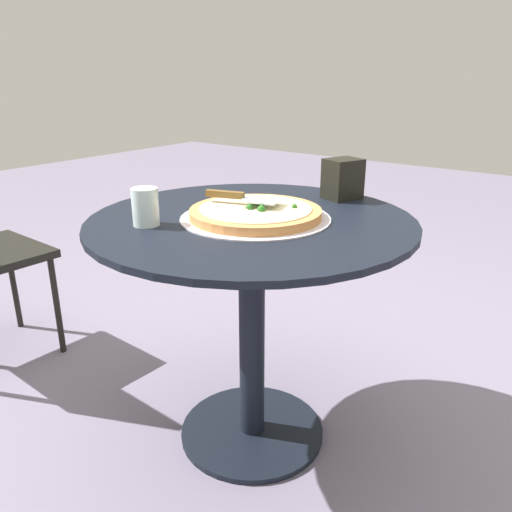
{
  "coord_description": "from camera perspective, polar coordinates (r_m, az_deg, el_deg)",
  "views": [
    {
      "loc": [
        0.81,
        -1.06,
        1.08
      ],
      "look_at": [
        0.01,
        0.0,
        0.6
      ],
      "focal_mm": 35.86,
      "sensor_mm": 36.0,
      "label": 1
    }
  ],
  "objects": [
    {
      "name": "pizza_server",
      "position": [
        1.4,
        -1.6,
        6.6
      ],
      "size": [
        0.22,
        0.11,
        0.02
      ],
      "color": "silver",
      "rests_on": "pizza_on_tray"
    },
    {
      "name": "ground_plane",
      "position": [
        1.71,
        -0.43,
        -19.06
      ],
      "size": [
        10.0,
        10.0,
        0.0
      ],
      "primitive_type": "plane",
      "color": "slate"
    },
    {
      "name": "patio_table",
      "position": [
        1.44,
        -0.48,
        -2.78
      ],
      "size": [
        0.88,
        0.88,
        0.7
      ],
      "color": "black",
      "rests_on": "ground"
    },
    {
      "name": "drinking_cup",
      "position": [
        1.33,
        -12.24,
        5.38
      ],
      "size": [
        0.07,
        0.07,
        0.1
      ],
      "primitive_type": "cylinder",
      "color": "silver",
      "rests_on": "patio_table"
    },
    {
      "name": "pizza_on_tray",
      "position": [
        1.37,
        0.0,
        4.79
      ],
      "size": [
        0.4,
        0.4,
        0.05
      ],
      "color": "silver",
      "rests_on": "patio_table"
    },
    {
      "name": "napkin_dispenser",
      "position": [
        1.6,
        9.64,
        8.48
      ],
      "size": [
        0.12,
        0.13,
        0.12
      ],
      "primitive_type": "cube",
      "rotation": [
        0.0,
        0.0,
        1.2
      ],
      "color": "black",
      "rests_on": "patio_table"
    }
  ]
}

